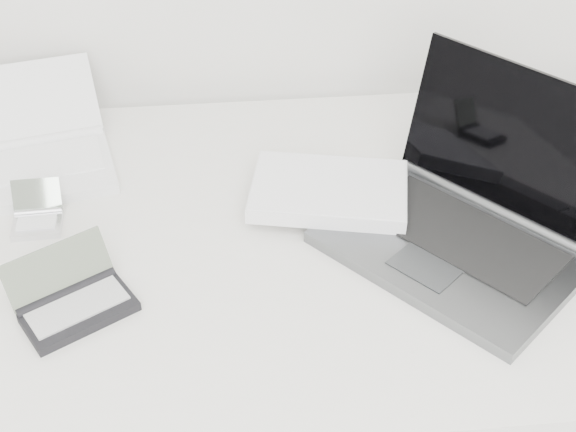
{
  "coord_description": "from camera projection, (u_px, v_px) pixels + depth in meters",
  "views": [
    {
      "loc": [
        -0.12,
        0.58,
        1.54
      ],
      "look_at": [
        -0.03,
        1.51,
        0.79
      ],
      "focal_mm": 50.0,
      "sensor_mm": 36.0,
      "label": 1
    }
  ],
  "objects": [
    {
      "name": "desk",
      "position": [
        304.0,
        251.0,
        1.3
      ],
      "size": [
        1.6,
        0.8,
        0.73
      ],
      "color": "white",
      "rests_on": "ground"
    },
    {
      "name": "laptop_large",
      "position": [
        428.0,
        211.0,
        1.24
      ],
      "size": [
        0.56,
        0.48,
        0.25
      ],
      "rotation": [
        0.0,
        0.0,
        -0.85
      ],
      "color": "slate",
      "rests_on": "desk"
    },
    {
      "name": "netbook_open_white",
      "position": [
        33.0,
        152.0,
        1.4
      ],
      "size": [
        0.32,
        0.36,
        0.11
      ],
      "rotation": [
        0.0,
        0.0,
        0.22
      ],
      "color": "white",
      "rests_on": "desk"
    },
    {
      "name": "pda_silver",
      "position": [
        37.0,
        217.0,
        1.27
      ],
      "size": [
        0.08,
        0.09,
        0.06
      ],
      "rotation": [
        0.0,
        0.0,
        0.04
      ],
      "color": "silver",
      "rests_on": "desk"
    },
    {
      "name": "palmtop_charcoal",
      "position": [
        73.0,
        301.0,
        1.12
      ],
      "size": [
        0.19,
        0.18,
        0.08
      ],
      "rotation": [
        0.0,
        0.0,
        0.53
      ],
      "color": "black",
      "rests_on": "desk"
    }
  ]
}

